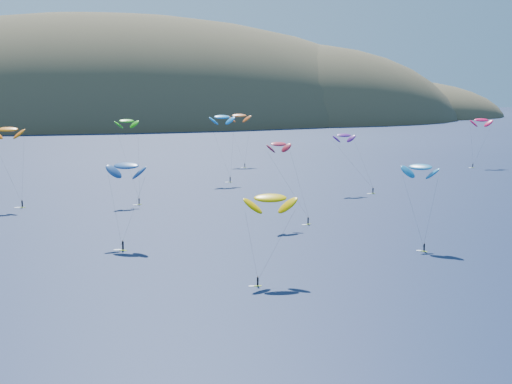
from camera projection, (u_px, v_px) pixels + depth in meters
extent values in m
plane|color=black|center=(437.00, 363.00, 85.53)|extent=(2800.00, 2800.00, 0.00)
ellipsoid|color=#3D3526|center=(113.00, 136.00, 621.97)|extent=(600.00, 300.00, 210.00)
ellipsoid|color=#3D3526|center=(293.00, 131.00, 649.51)|extent=(320.00, 220.00, 156.00)
ellipsoid|color=#3D3526|center=(390.00, 122.00, 721.80)|extent=(240.00, 180.00, 84.00)
cube|color=#A7D818|center=(22.00, 207.00, 192.26)|extent=(1.64, 0.72, 0.09)
cylinder|color=black|center=(22.00, 204.00, 192.11)|extent=(0.37, 0.37, 1.69)
sphere|color=#8C6047|center=(22.00, 200.00, 191.96)|extent=(0.28, 0.28, 0.28)
ellipsoid|color=orange|center=(7.00, 129.00, 193.98)|extent=(9.20, 5.42, 4.83)
cube|color=#A7D818|center=(258.00, 286.00, 117.76)|extent=(1.30, 0.59, 0.07)
cylinder|color=black|center=(258.00, 281.00, 117.64)|extent=(0.29, 0.29, 1.34)
sphere|color=#8C6047|center=(258.00, 277.00, 117.53)|extent=(0.23, 0.23, 0.23)
ellipsoid|color=#ECBF00|center=(270.00, 198.00, 122.74)|extent=(9.42, 5.67, 4.92)
cube|color=#A7D818|center=(139.00, 204.00, 197.06)|extent=(1.48, 0.80, 0.08)
cylinder|color=black|center=(139.00, 201.00, 196.93)|extent=(0.33, 0.33, 1.52)
sphere|color=#8C6047|center=(139.00, 198.00, 196.79)|extent=(0.25, 0.25, 0.25)
ellipsoid|color=green|center=(126.00, 121.00, 202.74)|extent=(7.55, 5.05, 3.86)
cube|color=#A7D818|center=(230.00, 182.00, 241.72)|extent=(1.50, 0.58, 0.08)
cylinder|color=black|center=(230.00, 179.00, 241.58)|extent=(0.34, 0.34, 1.57)
sphere|color=#8C6047|center=(230.00, 177.00, 241.45)|extent=(0.26, 0.26, 0.26)
ellipsoid|color=#1288DA|center=(222.00, 117.00, 241.47)|extent=(9.01, 4.90, 4.82)
cube|color=#A7D818|center=(424.00, 251.00, 141.99)|extent=(1.08, 1.27, 0.07)
cylinder|color=black|center=(424.00, 247.00, 141.86)|extent=(0.30, 0.30, 1.39)
sphere|color=#8C6047|center=(424.00, 243.00, 141.74)|extent=(0.23, 0.23, 0.23)
ellipsoid|color=#1676B1|center=(420.00, 167.00, 147.85)|extent=(7.70, 8.57, 4.43)
cube|color=#A7D818|center=(373.00, 193.00, 216.93)|extent=(1.46, 0.44, 0.08)
cylinder|color=black|center=(373.00, 190.00, 216.79)|extent=(0.34, 0.34, 1.56)
sphere|color=#8C6047|center=(373.00, 187.00, 216.65)|extent=(0.26, 0.26, 0.26)
ellipsoid|color=#5C1781|center=(344.00, 135.00, 219.35)|extent=(7.22, 3.43, 4.00)
cube|color=#A7D818|center=(473.00, 168.00, 283.09)|extent=(1.40, 0.62, 0.07)
cylinder|color=black|center=(473.00, 166.00, 282.97)|extent=(0.32, 0.32, 1.45)
sphere|color=#8C6047|center=(473.00, 163.00, 282.84)|extent=(0.24, 0.24, 0.24)
ellipsoid|color=#DC0A46|center=(481.00, 120.00, 287.20)|extent=(9.69, 5.74, 5.08)
cube|color=#A7D818|center=(308.00, 224.00, 169.38)|extent=(1.43, 0.77, 0.08)
cylinder|color=black|center=(308.00, 221.00, 169.25)|extent=(0.32, 0.32, 1.46)
sphere|color=#8C6047|center=(308.00, 217.00, 169.13)|extent=(0.25, 0.25, 0.25)
ellipsoid|color=#B32035|center=(279.00, 144.00, 169.92)|extent=(7.26, 4.88, 3.71)
cube|color=#A7D818|center=(123.00, 250.00, 142.85)|extent=(1.51, 1.32, 0.09)
cylinder|color=black|center=(123.00, 246.00, 142.70)|extent=(0.37, 0.37, 1.67)
sphere|color=#8C6047|center=(123.00, 241.00, 142.56)|extent=(0.28, 0.28, 0.28)
ellipsoid|color=#234B89|center=(126.00, 166.00, 149.45)|extent=(9.64, 8.81, 5.01)
cube|color=#A7D818|center=(245.00, 168.00, 283.71)|extent=(1.39, 0.56, 0.07)
cylinder|color=black|center=(245.00, 165.00, 283.58)|extent=(0.32, 0.32, 1.44)
sphere|color=#8C6047|center=(245.00, 163.00, 283.45)|extent=(0.24, 0.24, 0.24)
ellipsoid|color=orange|center=(239.00, 116.00, 292.12)|extent=(9.76, 5.46, 5.18)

